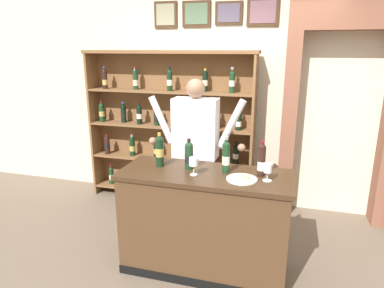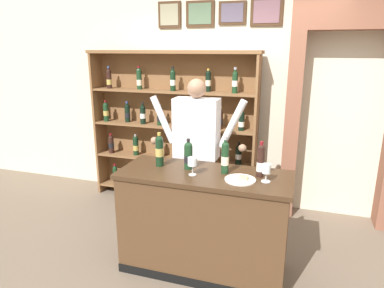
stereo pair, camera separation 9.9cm
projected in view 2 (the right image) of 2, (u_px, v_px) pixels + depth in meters
ground_plane at (195, 267)px, 3.27m from camera, size 14.00×14.00×0.02m
back_wall at (234, 72)px, 4.33m from camera, size 12.00×0.19×3.42m
wine_shelf at (173, 125)px, 4.48m from camera, size 2.24×0.30×1.98m
archway_doorway at (344, 101)px, 3.89m from camera, size 1.26×0.45×2.52m
tasting_counter at (204, 222)px, 3.11m from camera, size 1.51×0.61×0.95m
shopkeeper at (196, 141)px, 3.55m from camera, size 1.04×0.22×1.71m
tasting_bottle_grappa at (159, 150)px, 3.13m from camera, size 0.08×0.08×0.32m
tasting_bottle_rosso at (188, 155)px, 3.06m from camera, size 0.08×0.08×0.28m
tasting_bottle_super_tuscan at (225, 157)px, 2.95m from camera, size 0.07×0.07×0.33m
tasting_bottle_prosecco at (261, 161)px, 2.87m from camera, size 0.07×0.07×0.31m
wine_glass_left at (192, 163)px, 2.91m from camera, size 0.08×0.08×0.16m
wine_glass_spare at (266, 170)px, 2.76m from camera, size 0.08×0.08×0.15m
cheese_plate at (241, 179)px, 2.81m from camera, size 0.26×0.26×0.04m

